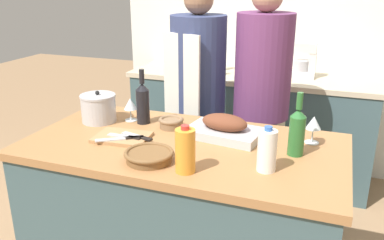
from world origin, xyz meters
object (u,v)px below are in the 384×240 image
object	(u,v)px
roasting_pan	(224,128)
condiment_bottle_short	(222,60)
wine_bottle_green	(297,131)
wine_glass_left	(314,124)
person_cook_aproned	(198,97)
mixing_bowl	(171,122)
condiment_bottle_extra	(218,66)
cutting_board	(122,137)
juice_jug	(185,150)
stock_pot	(98,108)
person_cook_guest	(261,99)
knife_chef	(121,139)
wine_bottle_dark	(143,102)
knife_bread	(125,137)
milk_jug	(267,150)
wine_glass_right	(130,105)
condiment_bottle_tall	(184,57)
knife_paring	(138,137)
stand_mixer	(305,63)
wicker_basket	(149,155)

from	to	relation	value
roasting_pan	condiment_bottle_short	xyz separation A→B (m)	(-0.46, 1.53, 0.04)
condiment_bottle_short	wine_bottle_green	bearing A→B (deg)	-63.08
wine_glass_left	person_cook_aproned	bearing A→B (deg)	144.02
mixing_bowl	person_cook_aproned	size ratio (longest dim) A/B	0.08
condiment_bottle_short	condiment_bottle_extra	bearing A→B (deg)	-82.33
cutting_board	juice_jug	bearing A→B (deg)	-28.06
stock_pot	person_cook_guest	world-z (taller)	person_cook_guest
wine_bottle_green	condiment_bottle_extra	size ratio (longest dim) A/B	1.74
knife_chef	person_cook_aproned	world-z (taller)	person_cook_aproned
wine_bottle_green	condiment_bottle_short	world-z (taller)	wine_bottle_green
cutting_board	mixing_bowl	world-z (taller)	mixing_bowl
wine_bottle_dark	knife_chef	xyz separation A→B (m)	(0.03, -0.30, -0.10)
stock_pot	person_cook_guest	xyz separation A→B (m)	(0.80, 0.73, -0.07)
mixing_bowl	knife_bread	world-z (taller)	mixing_bowl
milk_jug	wine_bottle_green	bearing A→B (deg)	65.30
stock_pot	person_cook_aproned	world-z (taller)	person_cook_aproned
milk_jug	wine_glass_right	distance (m)	0.93
condiment_bottle_extra	person_cook_guest	size ratio (longest dim) A/B	0.10
cutting_board	wine_bottle_green	xyz separation A→B (m)	(0.85, 0.11, 0.11)
person_cook_aproned	cutting_board	bearing A→B (deg)	-78.42
condiment_bottle_tall	person_cook_guest	bearing A→B (deg)	-44.60
wine_bottle_green	knife_paring	bearing A→B (deg)	-172.72
wine_glass_left	condiment_bottle_extra	bearing A→B (deg)	124.79
cutting_board	condiment_bottle_short	xyz separation A→B (m)	(0.03, 1.74, 0.08)
cutting_board	person_cook_aproned	world-z (taller)	person_cook_aproned
wine_glass_right	condiment_bottle_extra	world-z (taller)	condiment_bottle_extra
cutting_board	person_cook_guest	xyz separation A→B (m)	(0.54, 0.92, 0.00)
juice_jug	wine_bottle_dark	bearing A→B (deg)	132.19
stock_pot	wine_glass_left	xyz separation A→B (m)	(1.17, 0.09, 0.02)
juice_jug	roasting_pan	bearing A→B (deg)	84.15
cutting_board	condiment_bottle_tall	bearing A→B (deg)	101.46
stand_mixer	wine_bottle_dark	bearing A→B (deg)	-117.22
wine_glass_left	cutting_board	bearing A→B (deg)	-162.93
mixing_bowl	milk_jug	distance (m)	0.68
wine_glass_right	stand_mixer	bearing A→B (deg)	59.92
condiment_bottle_short	person_cook_guest	bearing A→B (deg)	-58.02
milk_jug	knife_bread	distance (m)	0.74
wine_bottle_dark	condiment_bottle_short	size ratio (longest dim) A/B	1.65
juice_jug	person_cook_aproned	size ratio (longest dim) A/B	0.13
stock_pot	condiment_bottle_tall	world-z (taller)	stock_pot
wicker_basket	knife_bread	distance (m)	0.28
wine_glass_left	milk_jug	bearing A→B (deg)	-112.44
condiment_bottle_short	condiment_bottle_tall	bearing A→B (deg)	169.56
milk_jug	person_cook_guest	bearing A→B (deg)	102.10
person_cook_aproned	knife_bread	bearing A→B (deg)	-76.67
wine_bottle_green	knife_chef	distance (m)	0.85
stand_mixer	roasting_pan	bearing A→B (deg)	-99.58
roasting_pan	mixing_bowl	xyz separation A→B (m)	(-0.31, 0.03, -0.02)
juice_jug	wine_glass_right	bearing A→B (deg)	136.59
juice_jug	knife_chef	bearing A→B (deg)	155.54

